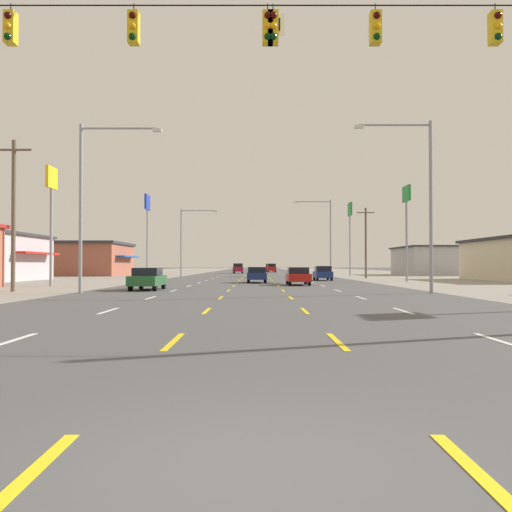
{
  "coord_description": "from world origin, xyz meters",
  "views": [
    {
      "loc": [
        0.01,
        -4.28,
        1.64
      ],
      "look_at": [
        0.35,
        73.31,
        2.98
      ],
      "focal_mm": 37.01,
      "sensor_mm": 36.0,
      "label": 1
    }
  ],
  "objects_px": {
    "pole_sign_right_row_2": "(348,219)",
    "streetlight_right_row_1": "(324,232)",
    "sedan_far_left_nearest": "(145,278)",
    "streetlight_left_row_0": "(87,194)",
    "suv_inner_right_farther": "(269,268)",
    "suv_inner_right_farthest": "(267,268)",
    "suv_inner_left_far": "(236,268)",
    "pole_sign_right_row_1": "(404,209)",
    "sedan_center_turn_mid": "(255,275)",
    "hatchback_far_right_midfar": "(320,273)",
    "streetlight_right_row_0": "(420,193)",
    "pole_sign_left_row_1": "(49,197)",
    "streetlight_left_row_1": "(183,237)",
    "sedan_inner_right_near": "(296,276)",
    "pole_sign_left_row_2": "(145,213)"
  },
  "relations": [
    {
      "from": "hatchback_far_right_midfar",
      "to": "suv_inner_right_farthest",
      "type": "relative_size",
      "value": 0.8
    },
    {
      "from": "pole_sign_right_row_2",
      "to": "streetlight_right_row_1",
      "type": "relative_size",
      "value": 1.05
    },
    {
      "from": "pole_sign_right_row_1",
      "to": "streetlight_left_row_1",
      "type": "height_order",
      "value": "pole_sign_right_row_1"
    },
    {
      "from": "sedan_center_turn_mid",
      "to": "streetlight_left_row_0",
      "type": "xyz_separation_m",
      "value": [
        -9.73,
        -18.79,
        5.01
      ]
    },
    {
      "from": "suv_inner_right_farthest",
      "to": "streetlight_left_row_0",
      "type": "height_order",
      "value": "streetlight_left_row_0"
    },
    {
      "from": "streetlight_right_row_0",
      "to": "suv_inner_right_farthest",
      "type": "bearing_deg",
      "value": 93.44
    },
    {
      "from": "pole_sign_left_row_1",
      "to": "pole_sign_right_row_2",
      "type": "bearing_deg",
      "value": 51.61
    },
    {
      "from": "streetlight_right_row_0",
      "to": "streetlight_left_row_1",
      "type": "xyz_separation_m",
      "value": [
        -19.25,
        40.97,
        -0.33
      ]
    },
    {
      "from": "pole_sign_left_row_1",
      "to": "streetlight_right_row_0",
      "type": "xyz_separation_m",
      "value": [
        25.61,
        -10.46,
        -1.1
      ]
    },
    {
      "from": "streetlight_left_row_0",
      "to": "streetlight_right_row_0",
      "type": "relative_size",
      "value": 0.98
    },
    {
      "from": "sedan_inner_right_near",
      "to": "pole_sign_left_row_1",
      "type": "xyz_separation_m",
      "value": [
        -19.39,
        -2.34,
        6.18
      ]
    },
    {
      "from": "suv_inner_right_farthest",
      "to": "pole_sign_left_row_1",
      "type": "bearing_deg",
      "value": -101.75
    },
    {
      "from": "pole_sign_right_row_2",
      "to": "streetlight_left_row_0",
      "type": "xyz_separation_m",
      "value": [
        -23.73,
        -48.35,
        -2.8
      ]
    },
    {
      "from": "pole_sign_right_row_2",
      "to": "pole_sign_right_row_1",
      "type": "bearing_deg",
      "value": -88.15
    },
    {
      "from": "pole_sign_right_row_1",
      "to": "pole_sign_right_row_2",
      "type": "relative_size",
      "value": 0.86
    },
    {
      "from": "suv_inner_right_farther",
      "to": "sedan_far_left_nearest",
      "type": "bearing_deg",
      "value": -97.14
    },
    {
      "from": "pole_sign_left_row_2",
      "to": "streetlight_right_row_1",
      "type": "height_order",
      "value": "pole_sign_left_row_2"
    },
    {
      "from": "pole_sign_right_row_1",
      "to": "hatchback_far_right_midfar",
      "type": "bearing_deg",
      "value": 153.55
    },
    {
      "from": "suv_inner_right_farthest",
      "to": "streetlight_left_row_0",
      "type": "bearing_deg",
      "value": -97.2
    },
    {
      "from": "pole_sign_right_row_2",
      "to": "streetlight_right_row_1",
      "type": "xyz_separation_m",
      "value": [
        -4.48,
        -7.38,
        -2.41
      ]
    },
    {
      "from": "streetlight_right_row_0",
      "to": "streetlight_right_row_1",
      "type": "relative_size",
      "value": 0.95
    },
    {
      "from": "sedan_far_left_nearest",
      "to": "streetlight_left_row_0",
      "type": "relative_size",
      "value": 0.46
    },
    {
      "from": "hatchback_far_right_midfar",
      "to": "pole_sign_left_row_1",
      "type": "xyz_separation_m",
      "value": [
        -23.04,
        -15.14,
        6.15
      ]
    },
    {
      "from": "sedan_center_turn_mid",
      "to": "hatchback_far_right_midfar",
      "type": "bearing_deg",
      "value": 44.11
    },
    {
      "from": "sedan_center_turn_mid",
      "to": "streetlight_right_row_0",
      "type": "xyz_separation_m",
      "value": [
        9.59,
        -18.79,
        5.08
      ]
    },
    {
      "from": "suv_inner_left_far",
      "to": "streetlight_right_row_1",
      "type": "xyz_separation_m",
      "value": [
        13.17,
        -34.02,
        5.13
      ]
    },
    {
      "from": "suv_inner_left_far",
      "to": "streetlight_left_row_0",
      "type": "distance_m",
      "value": 75.39
    },
    {
      "from": "sedan_far_left_nearest",
      "to": "streetlight_left_row_1",
      "type": "height_order",
      "value": "streetlight_left_row_1"
    },
    {
      "from": "sedan_inner_right_near",
      "to": "pole_sign_left_row_1",
      "type": "bearing_deg",
      "value": -173.13
    },
    {
      "from": "hatchback_far_right_midfar",
      "to": "suv_inner_right_farther",
      "type": "height_order",
      "value": "suv_inner_right_farther"
    },
    {
      "from": "sedan_far_left_nearest",
      "to": "pole_sign_right_row_2",
      "type": "relative_size",
      "value": 0.41
    },
    {
      "from": "streetlight_left_row_1",
      "to": "streetlight_left_row_0",
      "type": "bearing_deg",
      "value": -90.09
    },
    {
      "from": "streetlight_right_row_1",
      "to": "suv_inner_left_far",
      "type": "bearing_deg",
      "value": 111.16
    },
    {
      "from": "sedan_far_left_nearest",
      "to": "pole_sign_right_row_1",
      "type": "distance_m",
      "value": 28.86
    },
    {
      "from": "sedan_center_turn_mid",
      "to": "suv_inner_right_farther",
      "type": "bearing_deg",
      "value": 87.19
    },
    {
      "from": "pole_sign_left_row_1",
      "to": "streetlight_right_row_0",
      "type": "relative_size",
      "value": 0.93
    },
    {
      "from": "hatchback_far_right_midfar",
      "to": "pole_sign_left_row_1",
      "type": "relative_size",
      "value": 0.42
    },
    {
      "from": "sedan_far_left_nearest",
      "to": "pole_sign_left_row_2",
      "type": "bearing_deg",
      "value": 101.75
    },
    {
      "from": "sedan_far_left_nearest",
      "to": "streetlight_right_row_0",
      "type": "bearing_deg",
      "value": -14.27
    },
    {
      "from": "pole_sign_left_row_2",
      "to": "streetlight_right_row_0",
      "type": "bearing_deg",
      "value": -57.21
    },
    {
      "from": "streetlight_right_row_1",
      "to": "sedan_far_left_nearest",
      "type": "bearing_deg",
      "value": -114.52
    },
    {
      "from": "suv_inner_left_far",
      "to": "pole_sign_left_row_2",
      "type": "xyz_separation_m",
      "value": [
        -10.27,
        -38.51,
        7.19
      ]
    },
    {
      "from": "pole_sign_right_row_1",
      "to": "streetlight_left_row_0",
      "type": "distance_m",
      "value": 32.83
    },
    {
      "from": "pole_sign_right_row_1",
      "to": "sedan_center_turn_mid",
      "type": "bearing_deg",
      "value": -168.91
    },
    {
      "from": "sedan_far_left_nearest",
      "to": "pole_sign_right_row_1",
      "type": "relative_size",
      "value": 0.47
    },
    {
      "from": "sedan_center_turn_mid",
      "to": "pole_sign_left_row_1",
      "type": "xyz_separation_m",
      "value": [
        -16.02,
        -8.33,
        6.18
      ]
    },
    {
      "from": "streetlight_left_row_1",
      "to": "streetlight_right_row_0",
      "type": "bearing_deg",
      "value": -64.84
    },
    {
      "from": "suv_inner_right_farther",
      "to": "suv_inner_right_farthest",
      "type": "height_order",
      "value": "same"
    },
    {
      "from": "suv_inner_left_far",
      "to": "pole_sign_right_row_1",
      "type": "xyz_separation_m",
      "value": [
        18.5,
        -53.29,
        6.19
      ]
    },
    {
      "from": "streetlight_right_row_0",
      "to": "streetlight_right_row_1",
      "type": "distance_m",
      "value": 40.97
    }
  ]
}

